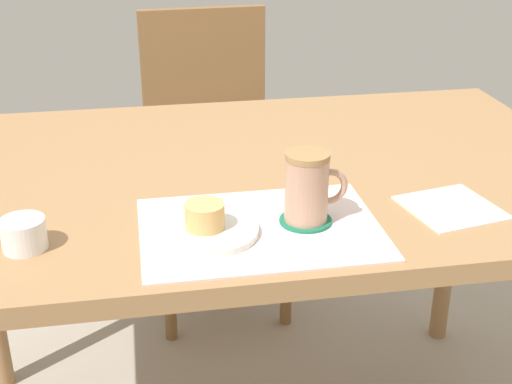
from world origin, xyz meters
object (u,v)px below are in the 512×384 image
object	(u,v)px
pastry_plate	(205,231)
pastry	(205,216)
coffee_mug	(308,187)
sugar_bowl	(24,234)
dining_table	(254,200)
wooden_chair	(211,150)

from	to	relation	value
pastry_plate	pastry	size ratio (longest dim) A/B	2.68
coffee_mug	sugar_bowl	distance (m)	0.45
pastry_plate	pastry	bearing A→B (deg)	0.00
sugar_bowl	coffee_mug	bearing A→B (deg)	0.40
dining_table	pastry	bearing A→B (deg)	-115.02
sugar_bowl	wooden_chair	bearing A→B (deg)	68.27
pastry	sugar_bowl	bearing A→B (deg)	178.04
wooden_chair	pastry_plate	distance (m)	1.07
coffee_mug	sugar_bowl	size ratio (longest dim) A/B	1.69
coffee_mug	sugar_bowl	bearing A→B (deg)	-179.60
sugar_bowl	dining_table	bearing A→B (deg)	32.59
dining_table	sugar_bowl	size ratio (longest dim) A/B	19.53
pastry_plate	wooden_chair	bearing A→B (deg)	83.02
pastry	wooden_chair	bearing A→B (deg)	83.02
dining_table	pastry	distance (m)	0.32
pastry_plate	sugar_bowl	xyz separation A→B (m)	(-0.28, 0.01, 0.02)
dining_table	pastry_plate	xyz separation A→B (m)	(-0.13, -0.27, 0.08)
dining_table	wooden_chair	distance (m)	0.78
pastry	sugar_bowl	world-z (taller)	pastry
pastry	coffee_mug	world-z (taller)	coffee_mug
dining_table	pastry_plate	bearing A→B (deg)	-115.02
pastry_plate	coffee_mug	bearing A→B (deg)	4.27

